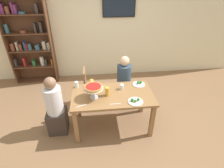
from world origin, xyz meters
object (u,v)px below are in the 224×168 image
salad_plate_near_diner (135,101)px  cutlery_fork_near (115,104)px  deep_dish_pizza_stand (94,88)px  water_glass_clear_near (77,85)px  beer_glass_amber_short (93,85)px  beer_glass_amber_tall (92,83)px  beer_glass_amber_spare (107,91)px  dining_table (113,99)px  diner_far_right (124,84)px  water_glass_clear_far (122,87)px  television (119,6)px  diner_head_west (56,110)px  cutlery_knife_near (81,106)px  bookshelf (29,41)px  salad_plate_far_diner (139,84)px  chair_far_left (90,86)px  cutlery_fork_far (101,87)px

salad_plate_near_diner → cutlery_fork_near: salad_plate_near_diner is taller
deep_dish_pizza_stand → water_glass_clear_near: deep_dish_pizza_stand is taller
salad_plate_near_diner → beer_glass_amber_short: beer_glass_amber_short is taller
beer_glass_amber_tall → water_glass_clear_near: 0.29m
beer_glass_amber_spare → dining_table: bearing=15.9°
diner_far_right → beer_glass_amber_short: bearing=-53.7°
deep_dish_pizza_stand → water_glass_clear_far: bearing=22.6°
deep_dish_pizza_stand → cutlery_fork_near: deep_dish_pizza_stand is taller
television → diner_head_west: size_ratio=0.71×
beer_glass_amber_short → cutlery_knife_near: 0.53m
bookshelf → diner_head_west: bookshelf is taller
salad_plate_far_diner → chair_far_left: bearing=153.5°
dining_table → diner_far_right: bearing=65.2°
diner_head_west → cutlery_fork_near: size_ratio=6.39×
water_glass_clear_far → cutlery_fork_far: water_glass_clear_far is taller
beer_glass_amber_short → cutlery_fork_far: 0.18m
diner_far_right → cutlery_fork_near: 1.07m
beer_glass_amber_short → water_glass_clear_near: bearing=162.8°
bookshelf → salad_plate_near_diner: bookshelf is taller
salad_plate_near_diner → beer_glass_amber_short: bearing=145.6°
diner_far_right → beer_glass_amber_short: size_ratio=7.15×
bookshelf → beer_glass_amber_spare: (1.81, -2.04, -0.31)m
deep_dish_pizza_stand → beer_glass_amber_short: 0.30m
salad_plate_far_diner → cutlery_fork_far: salad_plate_far_diner is taller
beer_glass_amber_short → beer_glass_amber_spare: 0.35m
chair_far_left → beer_glass_amber_short: bearing=6.2°
diner_far_right → beer_glass_amber_tall: size_ratio=7.88×
diner_head_west → deep_dish_pizza_stand: 0.82m
cutlery_fork_far → water_glass_clear_near: bearing=-13.6°
television → water_glass_clear_far: 2.26m
diner_far_right → water_glass_clear_far: bearing=-13.9°
television → cutlery_knife_near: television is taller
beer_glass_amber_tall → beer_glass_amber_short: (0.01, -0.09, 0.01)m
water_glass_clear_far → water_glass_clear_near: bearing=169.6°
bookshelf → deep_dish_pizza_stand: bearing=-52.9°
water_glass_clear_near → television: bearing=60.2°
salad_plate_near_diner → beer_glass_amber_short: (-0.69, 0.47, 0.06)m
diner_head_west → chair_far_left: diner_head_west is taller
television → beer_glass_amber_spare: (-0.49, -2.13, -1.07)m
diner_far_right → water_glass_clear_near: diner_far_right is taller
water_glass_clear_near → beer_glass_amber_tall: bearing=-0.7°
beer_glass_amber_spare → water_glass_clear_far: bearing=32.0°
bookshelf → dining_table: bearing=-46.6°
bookshelf → cutlery_fork_near: bearing=-50.3°
diner_far_right → chair_far_left: diner_far_right is taller
cutlery_fork_near → beer_glass_amber_tall: bearing=122.0°
diner_head_west → salad_plate_far_diner: size_ratio=4.87×
chair_far_left → beer_glass_amber_tall: bearing=6.2°
dining_table → water_glass_clear_near: size_ratio=12.31×
cutlery_knife_near → diner_head_west: bearing=130.5°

